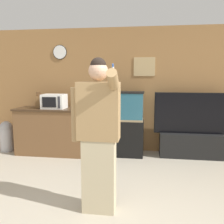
% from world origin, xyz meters
% --- Properties ---
extents(wall_back_paneled, '(10.00, 0.08, 2.60)m').
position_xyz_m(wall_back_paneled, '(-0.00, 3.02, 1.30)').
color(wall_back_paneled, olive).
rests_on(wall_back_paneled, ground_plane).
extents(counter_island, '(1.46, 0.63, 0.95)m').
position_xyz_m(counter_island, '(-1.49, 2.54, 0.48)').
color(counter_island, brown).
rests_on(counter_island, ground_plane).
extents(microwave, '(0.45, 0.35, 0.29)m').
position_xyz_m(microwave, '(-1.42, 2.50, 1.09)').
color(microwave, white).
rests_on(microwave, counter_island).
extents(knife_block, '(0.11, 0.11, 0.33)m').
position_xyz_m(knife_block, '(-1.78, 2.57, 1.08)').
color(knife_block, brown).
rests_on(knife_block, counter_island).
extents(aquarium_on_stand, '(0.87, 0.43, 1.30)m').
position_xyz_m(aquarium_on_stand, '(-0.05, 2.62, 0.65)').
color(aquarium_on_stand, black).
rests_on(aquarium_on_stand, ground_plane).
extents(tv_on_stand, '(1.45, 0.40, 1.28)m').
position_xyz_m(tv_on_stand, '(1.31, 2.71, 0.38)').
color(tv_on_stand, black).
rests_on(tv_on_stand, ground_plane).
extents(person_standing, '(0.57, 0.43, 1.81)m').
position_xyz_m(person_standing, '(-0.10, 0.47, 0.94)').
color(person_standing, '#BCAD89').
rests_on(person_standing, ground_plane).
extents(trash_bin, '(0.28, 0.28, 0.65)m').
position_xyz_m(trash_bin, '(-2.54, 2.55, 0.33)').
color(trash_bin, '#B7B7BC').
rests_on(trash_bin, ground_plane).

